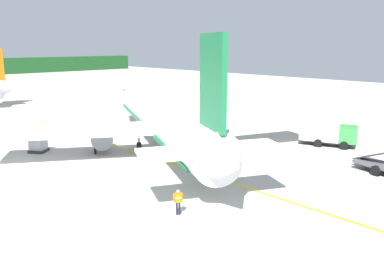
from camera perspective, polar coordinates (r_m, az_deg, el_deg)
name	(u,v)px	position (r m, az deg, el deg)	size (l,w,h in m)	color
airliner_foreground	(161,118)	(43.03, -4.49, 1.45)	(32.76, 38.80, 11.90)	white
service_truck_fuel	(328,133)	(46.98, 18.90, -0.64)	(4.28, 6.40, 2.62)	#338C3F
cargo_container_near	(38,143)	(44.99, -21.18, -2.06)	(2.28, 2.28, 1.99)	#333338
crew_marshaller	(224,140)	(43.17, 4.60, -1.69)	(0.45, 0.53, 1.78)	#191E33
crew_loader_left	(95,145)	(42.24, -13.75, -2.35)	(0.59, 0.38, 1.72)	#191E33
crew_loader_right	(217,149)	(39.45, 3.55, -2.97)	(0.63, 0.28, 1.77)	#191E33
crew_supervisor	(178,200)	(26.77, -2.01, -10.28)	(0.55, 0.43, 1.76)	#191E33
apron_guide_line	(167,162)	(38.62, -3.57, -4.91)	(0.30, 60.00, 0.01)	yellow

